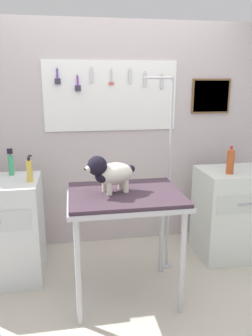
{
  "coord_description": "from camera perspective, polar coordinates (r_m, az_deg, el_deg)",
  "views": [
    {
      "loc": [
        -0.43,
        -2.06,
        1.72
      ],
      "look_at": [
        -0.04,
        0.25,
        1.09
      ],
      "focal_mm": 34.85,
      "sensor_mm": 36.0,
      "label": 1
    }
  ],
  "objects": [
    {
      "name": "rear_wall_panel",
      "position": [
        3.41,
        -2.13,
        5.55
      ],
      "size": [
        4.0,
        0.11,
        2.3
      ],
      "color": "#BDB0B1",
      "rests_on": "ground"
    },
    {
      "name": "conditioner_bottle",
      "position": [
        2.83,
        -16.52,
        -0.44
      ],
      "size": [
        0.05,
        0.05,
        0.23
      ],
      "color": "gold",
      "rests_on": "counter_left"
    },
    {
      "name": "grooming_arm",
      "position": [
        2.96,
        7.4,
        -2.84
      ],
      "size": [
        0.29,
        0.11,
        1.76
      ],
      "color": "#B7B7BC",
      "rests_on": "ground"
    },
    {
      "name": "cabinet_right",
      "position": [
        3.45,
        18.12,
        -7.48
      ],
      "size": [
        0.68,
        0.54,
        0.89
      ],
      "color": "silver",
      "rests_on": "ground"
    },
    {
      "name": "spray_bottle_short",
      "position": [
        3.08,
        -19.48,
        0.71
      ],
      "size": [
        0.05,
        0.05,
        0.24
      ],
      "color": "#40A26B",
      "rests_on": "counter_left"
    },
    {
      "name": "ground",
      "position": [
        2.73,
        1.85,
        -24.66
      ],
      "size": [
        4.4,
        4.0,
        0.04
      ],
      "primitive_type": "cube",
      "color": "beige"
    },
    {
      "name": "dog",
      "position": [
        2.45,
        -2.87,
        -0.81
      ],
      "size": [
        0.4,
        0.27,
        0.3
      ],
      "color": "silver",
      "rests_on": "grooming_table"
    },
    {
      "name": "soda_bottle",
      "position": [
        3.15,
        17.8,
        1.17
      ],
      "size": [
        0.07,
        0.07,
        0.26
      ],
      "color": "#B04C22",
      "rests_on": "cabinet_right"
    },
    {
      "name": "grooming_table",
      "position": [
        2.53,
        -0.13,
        -6.39
      ],
      "size": [
        0.88,
        0.68,
        0.9
      ],
      "color": "#B7B7BC",
      "rests_on": "ground"
    }
  ]
}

